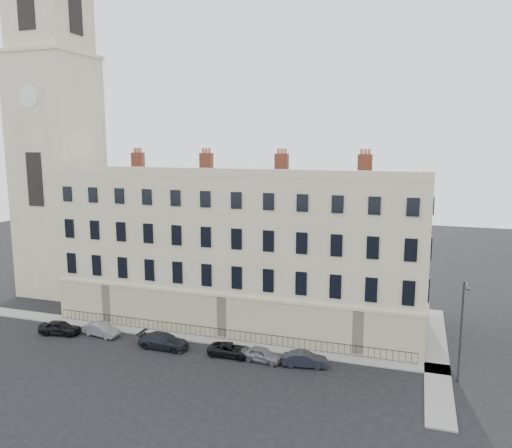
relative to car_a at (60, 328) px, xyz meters
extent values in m
plane|color=black|center=(20.97, -1.82, -0.67)|extent=(160.00, 160.00, 0.00)
cube|color=beige|center=(14.97, 10.18, 6.83)|extent=(36.00, 12.00, 15.00)
cube|color=#C6B794|center=(14.97, 4.10, 1.33)|extent=(36.10, 0.18, 4.00)
cube|color=#C6B794|center=(33.05, 10.18, 1.33)|extent=(0.18, 12.10, 4.00)
cube|color=beige|center=(14.97, 4.33, 14.73)|extent=(36.00, 0.35, 0.80)
cube|color=beige|center=(32.82, 10.18, 14.73)|extent=(0.35, 12.00, 0.80)
cube|color=brown|center=(2.97, 10.18, 15.33)|extent=(1.30, 0.70, 2.00)
cube|color=brown|center=(10.97, 10.18, 15.33)|extent=(1.30, 0.70, 2.00)
cube|color=brown|center=(18.97, 10.18, 15.33)|extent=(1.30, 0.70, 2.00)
cube|color=brown|center=(26.97, 10.18, 15.33)|extent=(1.30, 0.70, 2.00)
cube|color=beige|center=(-9.03, 12.18, 13.33)|extent=(8.00, 8.00, 28.00)
cube|color=beige|center=(-9.03, 12.18, 32.33)|extent=(7.04, 7.04, 10.00)
cylinder|color=white|center=(-9.03, 8.12, 22.33)|extent=(2.40, 0.14, 2.40)
cube|color=gray|center=(10.97, 3.18, -0.61)|extent=(48.00, 2.00, 0.12)
cube|color=gray|center=(33.97, 6.18, -0.61)|extent=(2.00, 24.00, 0.12)
cube|color=black|center=(14.97, 3.58, 0.35)|extent=(35.00, 0.04, 0.04)
cube|color=black|center=(14.97, 3.58, -0.55)|extent=(35.00, 0.04, 0.04)
imported|color=black|center=(0.00, 0.00, 0.00)|extent=(4.11, 2.21, 1.33)
imported|color=slate|center=(3.97, 0.90, -0.06)|extent=(3.82, 1.78, 1.21)
imported|color=black|center=(10.96, 0.20, 0.01)|extent=(4.64, 1.92, 1.34)
imported|color=black|center=(17.22, 0.51, -0.12)|extent=(3.99, 1.94, 1.09)
imported|color=slate|center=(20.08, 0.34, -0.07)|extent=(3.67, 1.83, 1.20)
imported|color=black|center=(23.70, 0.53, -0.07)|extent=(3.79, 1.81, 1.20)
cylinder|color=#333238|center=(35.38, 1.59, 3.29)|extent=(0.16, 0.16, 7.91)
cylinder|color=#333238|center=(35.48, 0.90, 7.15)|extent=(0.31, 1.48, 0.10)
cube|color=#333238|center=(35.58, 0.22, 7.10)|extent=(0.25, 0.52, 0.12)
camera|label=1|loc=(31.84, -37.14, 17.43)|focal=35.00mm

